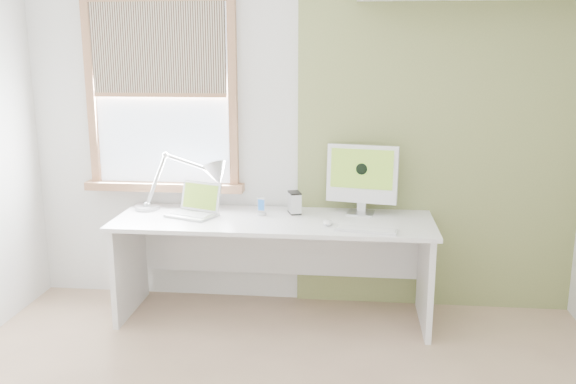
# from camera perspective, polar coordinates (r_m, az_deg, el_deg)

# --- Properties ---
(room) EXTENTS (4.04, 3.54, 2.64)m
(room) POSITION_cam_1_polar(r_m,az_deg,el_deg) (2.72, -2.32, 1.21)
(room) COLOR tan
(room) RESTS_ON ground
(accent_wall) EXTENTS (2.00, 0.02, 2.60)m
(accent_wall) POSITION_cam_1_polar(r_m,az_deg,el_deg) (4.45, 13.93, 5.46)
(accent_wall) COLOR #929756
(accent_wall) RESTS_ON room
(window) EXTENTS (1.20, 0.14, 1.42)m
(window) POSITION_cam_1_polar(r_m,az_deg,el_deg) (4.57, -11.81, 8.84)
(window) COLOR #996645
(window) RESTS_ON room
(desk) EXTENTS (2.20, 0.70, 0.73)m
(desk) POSITION_cam_1_polar(r_m,az_deg,el_deg) (4.32, -1.26, -4.81)
(desk) COLOR white
(desk) RESTS_ON room
(desk_lamp) EXTENTS (0.76, 0.37, 0.42)m
(desk_lamp) POSITION_cam_1_polar(r_m,az_deg,el_deg) (4.49, -7.91, 1.26)
(desk_lamp) COLOR silver
(desk_lamp) RESTS_ON desk
(laptop) EXTENTS (0.40, 0.36, 0.23)m
(laptop) POSITION_cam_1_polar(r_m,az_deg,el_deg) (4.34, -8.66, -1.41)
(laptop) COLOR silver
(laptop) RESTS_ON desk
(phone_dock) EXTENTS (0.08, 0.08, 0.13)m
(phone_dock) POSITION_cam_1_polar(r_m,az_deg,el_deg) (4.30, -2.51, -1.70)
(phone_dock) COLOR silver
(phone_dock) RESTS_ON desk
(external_drive) EXTENTS (0.11, 0.14, 0.16)m
(external_drive) POSITION_cam_1_polar(r_m,az_deg,el_deg) (4.32, 0.62, -1.01)
(external_drive) COLOR silver
(external_drive) RESTS_ON desk
(imac) EXTENTS (0.51, 0.21, 0.49)m
(imac) POSITION_cam_1_polar(r_m,az_deg,el_deg) (4.32, 6.96, 1.55)
(imac) COLOR silver
(imac) RESTS_ON desk
(keyboard) EXTENTS (0.41, 0.18, 0.02)m
(keyboard) POSITION_cam_1_polar(r_m,az_deg,el_deg) (3.95, 7.33, -3.54)
(keyboard) COLOR white
(keyboard) RESTS_ON desk
(mouse) EXTENTS (0.08, 0.12, 0.03)m
(mouse) POSITION_cam_1_polar(r_m,az_deg,el_deg) (4.06, 3.73, -2.86)
(mouse) COLOR white
(mouse) RESTS_ON desk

